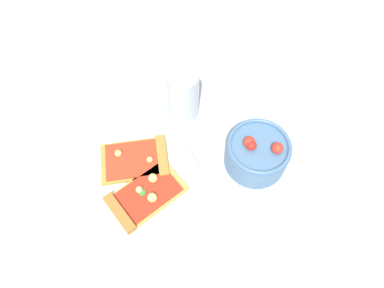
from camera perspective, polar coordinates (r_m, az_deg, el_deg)
name	(u,v)px	position (r m, az deg, el deg)	size (l,w,h in m)	color
ground_plane	(141,183)	(0.74, -8.38, -6.37)	(2.40, 2.40, 0.00)	#B2B7BC
plate	(137,183)	(0.74, -9.04, -6.31)	(0.26, 0.26, 0.01)	silver
pizza_slice_near	(143,197)	(0.71, -8.09, -8.57)	(0.13, 0.17, 0.03)	gold
pizza_slice_far	(139,159)	(0.75, -8.68, -2.48)	(0.17, 0.16, 0.02)	gold
salad_bowl	(257,153)	(0.74, 10.58, -1.44)	(0.13, 0.13, 0.09)	#4C7299
soda_glass	(183,96)	(0.78, -1.50, 7.84)	(0.07, 0.07, 0.13)	silver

